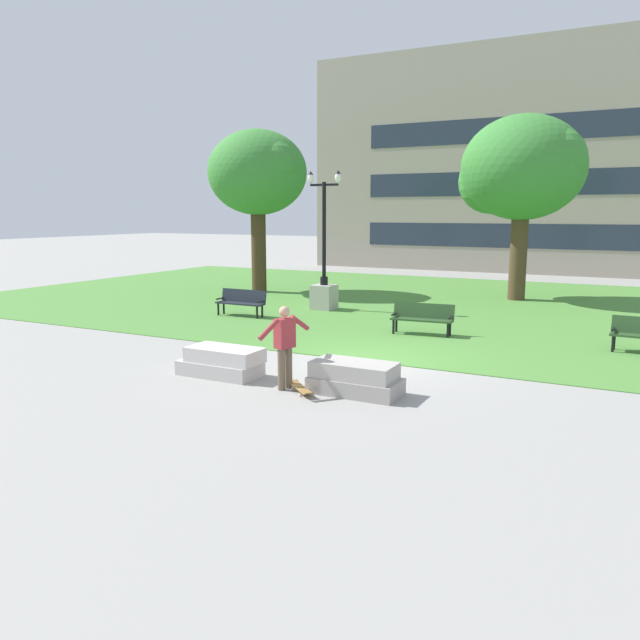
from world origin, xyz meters
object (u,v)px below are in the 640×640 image
concrete_block_center (222,362)px  concrete_block_left (355,379)px  lamp_post_left (324,282)px  person_skateboarder (285,342)px  skateboard (301,388)px  park_bench_near_right (423,317)px  park_bench_near_left (242,301)px

concrete_block_center → concrete_block_left: bearing=1.5°
concrete_block_left → lamp_post_left: bearing=120.2°
concrete_block_center → lamp_post_left: lamp_post_left is taller
person_skateboarder → lamp_post_left: (-4.06, 9.72, 0.06)m
concrete_block_center → skateboard: (2.18, -0.35, -0.22)m
concrete_block_left → lamp_post_left: (-5.46, 9.36, 0.73)m
skateboard → park_bench_near_right: size_ratio=0.49×
concrete_block_center → park_bench_near_right: bearing=69.4°
concrete_block_center → person_skateboarder: 1.91m
lamp_post_left → park_bench_near_left: bearing=-124.9°
skateboard → park_bench_near_left: (-6.33, 7.15, 0.45)m
concrete_block_left → park_bench_near_left: size_ratio=1.00×
park_bench_near_right → lamp_post_left: 5.61m
person_skateboarder → skateboard: person_skateboarder is taller
skateboard → lamp_post_left: 10.82m
concrete_block_left → park_bench_near_left: (-7.30, 6.72, 0.23)m
concrete_block_left → park_bench_near_left: 9.93m
concrete_block_center → skateboard: size_ratio=2.08×
concrete_block_center → lamp_post_left: bearing=103.7°
concrete_block_left → lamp_post_left: lamp_post_left is taller
park_bench_near_right → lamp_post_left: size_ratio=0.37×
person_skateboarder → park_bench_near_right: person_skateboarder is taller
park_bench_near_left → concrete_block_center: bearing=-58.6°
concrete_block_center → person_skateboarder: (1.76, -0.27, 0.67)m
park_bench_near_left → lamp_post_left: lamp_post_left is taller
skateboard → concrete_block_left: bearing=24.0°
concrete_block_center → lamp_post_left: 9.75m
concrete_block_center → park_bench_near_left: 7.97m
concrete_block_left → skateboard: (-0.98, -0.43, -0.22)m
concrete_block_center → concrete_block_left: size_ratio=1.04×
concrete_block_left → park_bench_near_right: 6.46m
concrete_block_left → skateboard: 1.09m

